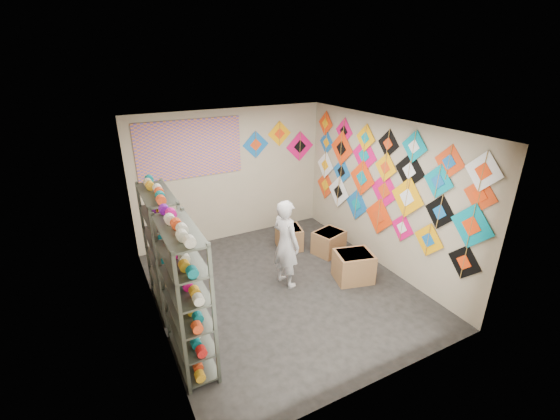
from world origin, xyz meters
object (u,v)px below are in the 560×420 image
shelf_rack_front (186,297)px  shelf_rack_back (164,251)px  shopkeeper (286,243)px  carton_b (329,242)px  carton_a (353,266)px  carton_c (289,238)px

shelf_rack_front → shelf_rack_back: size_ratio=1.00×
shopkeeper → carton_b: size_ratio=2.74×
shopkeeper → carton_a: shopkeeper is taller
shopkeeper → carton_a: bearing=-126.0°
carton_b → shelf_rack_back: bearing=166.9°
carton_a → carton_b: carton_a is taller
carton_c → carton_a: bearing=-60.7°
shelf_rack_back → carton_c: bearing=16.3°
shelf_rack_front → shelf_rack_back: bearing=90.0°
carton_b → carton_c: 0.81m
shelf_rack_front → shopkeeper: (1.89, 0.96, -0.18)m
shelf_rack_back → carton_b: (3.15, 0.20, -0.72)m
carton_a → shopkeeper: bearing=172.9°
shelf_rack_front → carton_b: 3.56m
shelf_rack_back → shopkeeper: shelf_rack_back is taller
shelf_rack_back → carton_a: (2.99, -0.78, -0.69)m
carton_a → carton_c: bearing=120.6°
shelf_rack_back → carton_c: (2.56, 0.75, -0.73)m
shelf_rack_front → carton_c: 3.36m
carton_a → carton_b: (0.16, 0.98, -0.03)m
shelf_rack_back → carton_a: 3.16m
shelf_rack_back → carton_c: size_ratio=3.70×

